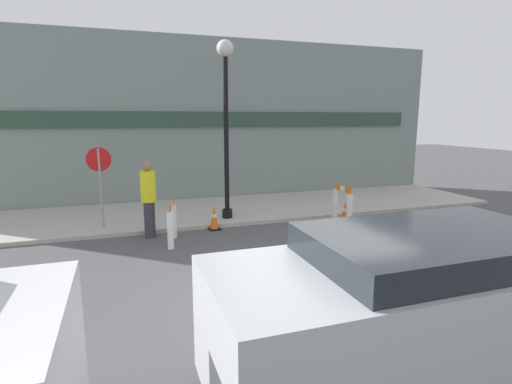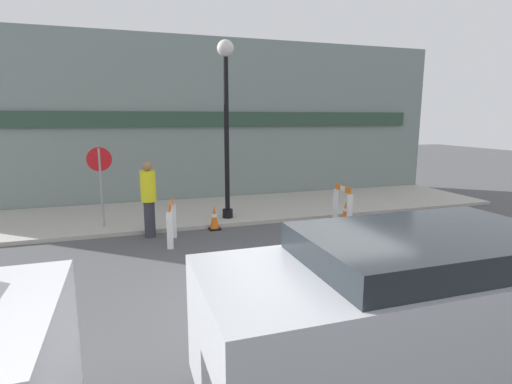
% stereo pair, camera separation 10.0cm
% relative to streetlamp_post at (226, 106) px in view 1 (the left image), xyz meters
% --- Properties ---
extents(ground_plane, '(60.00, 60.00, 0.00)m').
position_rel_streetlamp_post_xyz_m(ground_plane, '(-0.13, -5.12, -3.17)').
color(ground_plane, '#4C4C4F').
extents(sidewalk_slab, '(18.00, 3.64, 0.10)m').
position_rel_streetlamp_post_xyz_m(sidewalk_slab, '(-0.13, 1.20, -3.12)').
color(sidewalk_slab, '#ADA89E').
rests_on(sidewalk_slab, ground_plane).
extents(storefront_facade, '(18.00, 0.22, 5.50)m').
position_rel_streetlamp_post_xyz_m(storefront_facade, '(-0.13, 3.09, -0.41)').
color(storefront_facade, gray).
rests_on(storefront_facade, ground_plane).
extents(streetlamp_post, '(0.44, 0.44, 4.73)m').
position_rel_streetlamp_post_xyz_m(streetlamp_post, '(0.00, 0.00, 0.00)').
color(streetlamp_post, black).
rests_on(streetlamp_post, sidewalk_slab).
extents(stop_sign, '(0.60, 0.10, 2.03)m').
position_rel_streetlamp_post_xyz_m(stop_sign, '(-3.24, 0.05, -1.70)').
color(stop_sign, gray).
rests_on(stop_sign, sidewalk_slab).
extents(barricade_0, '(0.19, 0.86, 1.13)m').
position_rel_streetlamp_post_xyz_m(barricade_0, '(2.63, -1.68, -2.56)').
color(barricade_0, white).
rests_on(barricade_0, ground_plane).
extents(barricade_1, '(0.32, 0.90, 0.98)m').
position_rel_streetlamp_post_xyz_m(barricade_1, '(-1.70, -1.54, -2.63)').
color(barricade_1, white).
rests_on(barricade_1, ground_plane).
extents(traffic_cone_0, '(0.30, 0.30, 0.60)m').
position_rel_streetlamp_post_xyz_m(traffic_cone_0, '(3.07, -1.12, -2.88)').
color(traffic_cone_0, black).
rests_on(traffic_cone_0, ground_plane).
extents(traffic_cone_1, '(0.30, 0.30, 0.52)m').
position_rel_streetlamp_post_xyz_m(traffic_cone_1, '(1.94, -3.12, -2.92)').
color(traffic_cone_1, black).
rests_on(traffic_cone_1, ground_plane).
extents(traffic_cone_2, '(0.30, 0.30, 0.64)m').
position_rel_streetlamp_post_xyz_m(traffic_cone_2, '(-0.53, -0.72, -2.86)').
color(traffic_cone_2, black).
rests_on(traffic_cone_2, ground_plane).
extents(person_worker, '(0.44, 0.44, 1.84)m').
position_rel_streetlamp_post_xyz_m(person_worker, '(-2.15, -0.87, -2.17)').
color(person_worker, '#33333D').
rests_on(person_worker, ground_plane).
extents(parked_car_1, '(4.46, 1.84, 1.77)m').
position_rel_streetlamp_post_xyz_m(parked_car_1, '(0.12, -7.54, -2.17)').
color(parked_car_1, '#B7BABF').
rests_on(parked_car_1, ground_plane).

